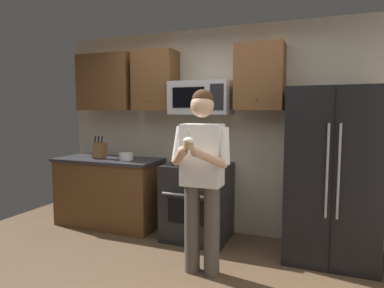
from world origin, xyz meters
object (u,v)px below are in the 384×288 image
(microwave, at_px, (201,98))
(cupcake, at_px, (188,143))
(oven_range, at_px, (198,201))
(person, at_px, (202,172))
(bowl_large_white, at_px, (126,156))
(refrigerator, at_px, (332,175))
(knife_block, at_px, (100,150))

(microwave, bearing_deg, cupcake, -74.68)
(oven_range, bearing_deg, cupcake, -73.20)
(oven_range, bearing_deg, person, -67.21)
(oven_range, height_order, cupcake, cupcake)
(bowl_large_white, height_order, cupcake, cupcake)
(refrigerator, relative_size, person, 1.02)
(oven_range, bearing_deg, knife_block, -178.80)
(microwave, relative_size, bowl_large_white, 3.75)
(microwave, xyz_separation_m, person, (0.35, -0.96, -0.72))
(bowl_large_white, bearing_deg, microwave, 7.12)
(person, bearing_deg, cupcake, -90.00)
(microwave, height_order, cupcake, microwave)
(refrigerator, distance_m, knife_block, 2.91)
(bowl_large_white, xyz_separation_m, person, (1.36, -0.83, 0.03))
(microwave, relative_size, knife_block, 2.31)
(oven_range, height_order, microwave, microwave)
(knife_block, xyz_separation_m, cupcake, (1.76, -1.14, 0.26))
(knife_block, height_order, person, person)
(person, relative_size, cupcake, 10.13)
(oven_range, distance_m, cupcake, 1.48)
(microwave, distance_m, bowl_large_white, 1.26)
(cupcake, bearing_deg, bowl_large_white, 139.44)
(microwave, xyz_separation_m, cupcake, (0.35, -1.29, -0.43))
(oven_range, xyz_separation_m, refrigerator, (1.50, -0.04, 0.44))
(cupcake, bearing_deg, knife_block, 147.03)
(oven_range, xyz_separation_m, cupcake, (0.35, -1.17, 0.83))
(cupcake, bearing_deg, refrigerator, 44.57)
(refrigerator, xyz_separation_m, bowl_large_white, (-2.51, 0.03, 0.07))
(oven_range, xyz_separation_m, person, (0.35, -0.84, 0.53))
(refrigerator, bearing_deg, bowl_large_white, 179.25)
(microwave, bearing_deg, oven_range, -90.02)
(oven_range, relative_size, cupcake, 5.36)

